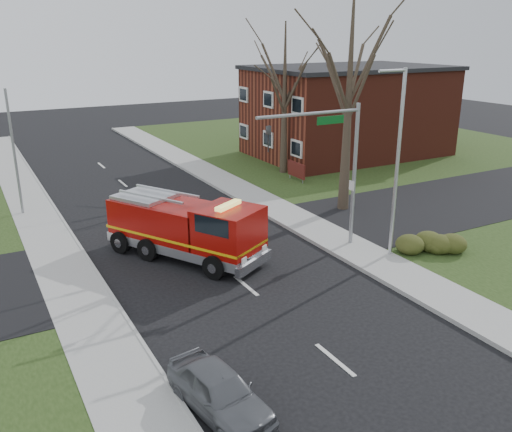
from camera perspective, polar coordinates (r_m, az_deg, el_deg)
ground at (r=22.17m, az=-1.07°, el=-7.37°), size 120.00×120.00×0.00m
sidewalk_right at (r=25.36m, az=11.44°, el=-4.09°), size 2.40×80.00×0.15m
sidewalk_left at (r=20.34m, az=-16.99°, el=-10.57°), size 2.40×80.00×0.15m
brick_building at (r=45.87m, az=9.64°, el=10.85°), size 15.40×10.40×7.25m
health_center_sign at (r=37.10m, az=4.27°, el=4.85°), size 0.12×2.00×1.40m
hedge_corner at (r=26.34m, az=17.60°, el=-2.57°), size 2.80×2.00×0.90m
bare_tree_near at (r=30.25m, az=9.84°, el=14.04°), size 6.00×6.00×12.00m
bare_tree_far at (r=38.54m, az=3.04°, el=13.85°), size 5.25×5.25×10.50m
traffic_signal_mast at (r=24.50m, az=8.10°, el=6.67°), size 5.29×0.18×6.80m
streetlight_pole at (r=24.27m, az=14.59°, el=5.76°), size 1.48×0.16×8.40m
utility_pole_far at (r=32.34m, az=-24.08°, el=5.96°), size 0.14×0.14×7.00m
fire_engine at (r=24.59m, az=-7.31°, el=-1.42°), size 5.76×7.62×2.96m
parked_car_maroon at (r=15.29m, az=-3.87°, el=-17.91°), size 2.04×3.92×1.27m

